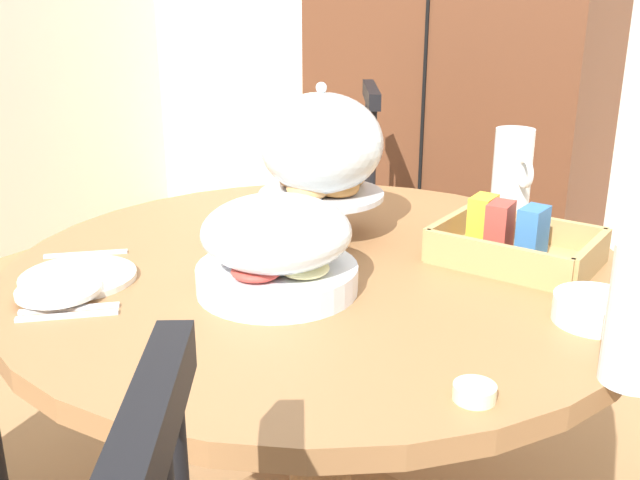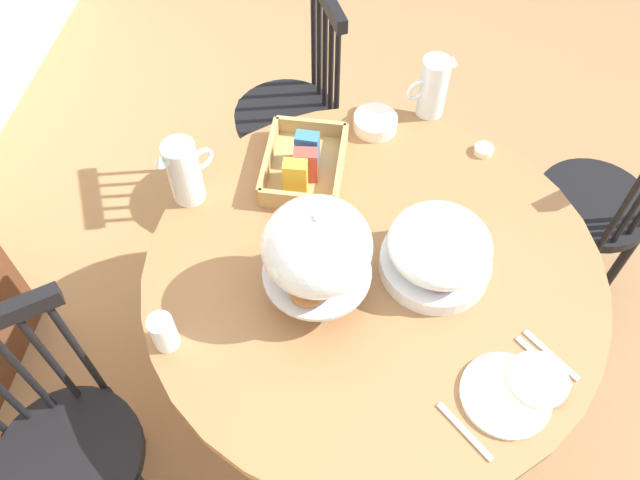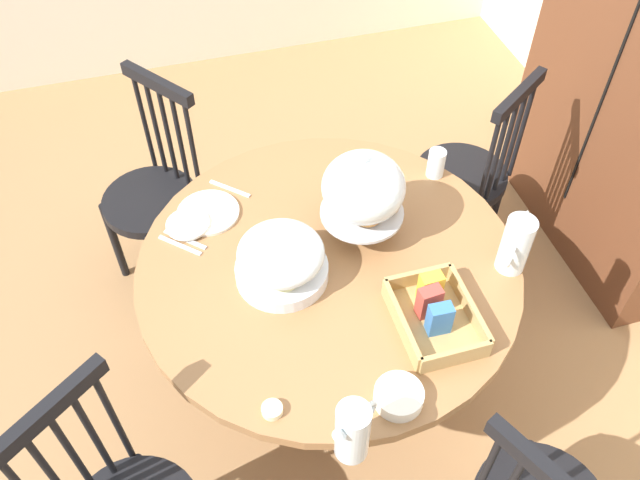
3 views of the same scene
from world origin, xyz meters
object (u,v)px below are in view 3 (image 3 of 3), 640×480
orange_juice_pitcher (353,433)px  china_plate_large (208,213)px  dining_table (328,298)px  windsor_chair_facing_door (155,198)px  pastry_stand_with_dome (364,190)px  windsor_chair_by_cabinet (466,178)px  cereal_basket (434,313)px  fruit_platter_covered (281,259)px  milk_pitcher (515,247)px  china_plate_small (188,224)px  butter_dish (272,410)px  cereal_bowl (398,396)px  drinking_glass (436,163)px

orange_juice_pitcher → china_plate_large: 0.99m
dining_table → orange_juice_pitcher: bearing=-11.2°
windsor_chair_facing_door → pastry_stand_with_dome: 1.07m
windsor_chair_by_cabinet → windsor_chair_facing_door: (-0.25, -1.31, 0.00)m
cereal_basket → china_plate_large: (-0.64, -0.58, -0.03)m
windsor_chair_by_cabinet → fruit_platter_covered: (0.53, -0.94, 0.37)m
milk_pitcher → china_plate_small: size_ratio=1.40×
orange_juice_pitcher → butter_dish: (-0.16, -0.18, -0.08)m
butter_dish → cereal_basket: bearing=106.5°
cereal_basket → china_plate_small: 0.89m
pastry_stand_with_dome → milk_pitcher: size_ratio=1.64×
dining_table → windsor_chair_by_cabinet: size_ratio=1.30×
milk_pitcher → cereal_bowl: bearing=-55.8°
milk_pitcher → china_plate_large: bearing=-119.3°
pastry_stand_with_dome → orange_juice_pitcher: pastry_stand_with_dome is taller
windsor_chair_by_cabinet → china_plate_large: (0.19, -1.12, 0.29)m
dining_table → windsor_chair_by_cabinet: 0.94m
pastry_stand_with_dome → milk_pitcher: pastry_stand_with_dome is taller
milk_pitcher → butter_dish: (0.29, -0.87, -0.08)m
pastry_stand_with_dome → cereal_basket: 0.45m
fruit_platter_covered → cereal_basket: size_ratio=0.95×
fruit_platter_covered → cereal_bowl: size_ratio=2.14×
fruit_platter_covered → drinking_glass: bearing=115.4°
milk_pitcher → drinking_glass: size_ratio=1.91×
windsor_chair_facing_door → cereal_basket: windsor_chair_facing_door is taller
dining_table → china_plate_small: size_ratio=8.47×
milk_pitcher → cereal_basket: size_ratio=0.66×
fruit_platter_covered → drinking_glass: fruit_platter_covered is taller
cereal_bowl → butter_dish: (-0.06, -0.34, -0.01)m
cereal_basket → china_plate_small: (-0.59, -0.66, -0.02)m
milk_pitcher → dining_table: bearing=-107.8°
orange_juice_pitcher → china_plate_small: 0.97m
orange_juice_pitcher → butter_dish: bearing=-132.7°
pastry_stand_with_dome → cereal_bowl: bearing=-9.3°
fruit_platter_covered → milk_pitcher: (0.16, 0.73, 0.01)m
cereal_basket → china_plate_small: size_ratio=2.11×
dining_table → cereal_bowl: cereal_bowl is taller
windsor_chair_facing_door → china_plate_small: windsor_chair_facing_door is taller
dining_table → drinking_glass: size_ratio=11.55×
orange_juice_pitcher → dining_table: bearing=168.8°
windsor_chair_by_cabinet → fruit_platter_covered: bearing=-60.4°
windsor_chair_facing_door → drinking_glass: size_ratio=8.86×
windsor_chair_by_cabinet → dining_table: bearing=-56.4°
milk_pitcher → china_plate_small: (-0.46, -0.99, -0.08)m
windsor_chair_facing_door → pastry_stand_with_dome: bearing=45.3°
orange_juice_pitcher → milk_pitcher: size_ratio=0.98×
china_plate_small → drinking_glass: bearing=90.9°
milk_pitcher → windsor_chair_by_cabinet: bearing=162.9°
orange_juice_pitcher → china_plate_large: (-0.96, -0.22, -0.09)m
orange_juice_pitcher → windsor_chair_by_cabinet: bearing=141.8°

